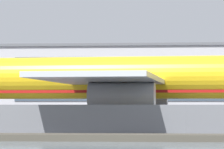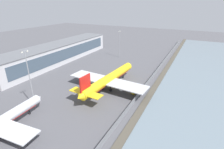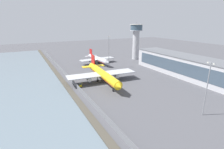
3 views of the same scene
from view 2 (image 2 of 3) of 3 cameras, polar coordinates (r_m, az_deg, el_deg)
ground_plane at (r=98.36m, az=1.09°, el=-3.55°), size 500.00×500.00×0.00m
shoreline_seawall at (r=92.18m, az=12.69°, el=-5.84°), size 320.00×3.00×0.50m
perimeter_fence at (r=92.66m, az=10.06°, el=-4.69°), size 280.00×0.10×2.72m
cargo_jet_yellow at (r=92.67m, az=-1.08°, el=-1.51°), size 50.87×43.95×14.33m
passenger_jet_silver at (r=73.95m, az=-32.72°, el=-13.03°), size 37.90×32.38×11.59m
baggage_tug at (r=90.02m, az=7.38°, el=-5.76°), size 3.57×2.69×1.80m
terminal_building at (r=144.12m, az=-17.06°, el=6.91°), size 107.46×19.46×14.06m
apron_light_mast_apron_west at (r=146.56m, az=2.40°, el=10.30°), size 3.20×0.40×22.37m
apron_light_mast_apron_east at (r=79.47m, az=-25.30°, el=-1.02°), size 3.20×0.40×25.95m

